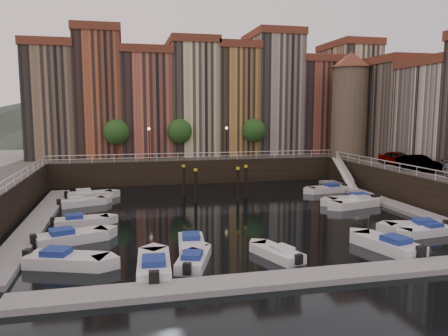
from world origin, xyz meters
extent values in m
plane|color=black|center=(0.00, 0.00, 0.00)|extent=(200.00, 200.00, 0.00)
cube|color=black|center=(0.00, 26.00, 1.50)|extent=(80.00, 20.00, 3.00)
cube|color=gray|center=(-16.20, -1.00, 0.17)|extent=(2.00, 28.00, 0.35)
cube|color=gray|center=(16.20, -1.00, 0.17)|extent=(2.00, 28.00, 0.35)
cube|color=gray|center=(0.00, -17.00, 0.17)|extent=(30.00, 2.00, 0.35)
cone|color=#2D382D|center=(-30.00, 110.00, 7.00)|extent=(80.00, 80.00, 14.00)
cone|color=#2D382D|center=(5.00, 110.00, 9.00)|extent=(100.00, 100.00, 18.00)
cone|color=#2D382D|center=(40.00, 110.00, 6.00)|extent=(70.00, 70.00, 12.00)
cube|color=#7F6951|center=(-18.00, 23.50, 10.00)|extent=(6.00, 10.00, 14.00)
cube|color=brown|center=(-18.00, 23.50, 17.50)|extent=(6.30, 10.30, 1.00)
cube|color=#A35333|center=(-12.10, 23.50, 11.00)|extent=(5.80, 10.00, 16.00)
cube|color=brown|center=(-12.10, 23.50, 19.50)|extent=(6.10, 10.30, 1.00)
cube|color=#B15C48|center=(-5.95, 23.50, 9.75)|extent=(6.50, 10.00, 13.50)
cube|color=brown|center=(-5.95, 23.50, 17.00)|extent=(6.80, 10.30, 1.00)
cube|color=beige|center=(0.40, 23.50, 10.50)|extent=(6.20, 10.00, 15.00)
cube|color=brown|center=(0.40, 23.50, 18.50)|extent=(6.50, 10.30, 1.00)
cube|color=#BA8844|center=(6.30, 23.50, 10.25)|extent=(5.60, 10.00, 14.50)
cube|color=brown|center=(6.30, 23.50, 18.00)|extent=(5.90, 10.30, 1.00)
cube|color=#A6978A|center=(12.30, 23.50, 11.25)|extent=(6.40, 10.00, 16.50)
cube|color=brown|center=(12.30, 23.50, 20.00)|extent=(6.70, 10.30, 1.00)
cube|color=brown|center=(18.50, 23.50, 9.50)|extent=(6.00, 10.00, 13.00)
cube|color=brown|center=(18.50, 23.50, 16.50)|extent=(6.30, 10.30, 1.00)
cube|color=beige|center=(24.45, 23.50, 10.75)|extent=(5.90, 10.00, 15.50)
cube|color=brown|center=(24.45, 23.50, 19.00)|extent=(6.20, 10.30, 1.00)
cube|color=#716455|center=(26.50, 12.00, 9.00)|extent=(9.00, 8.00, 12.00)
cube|color=brown|center=(26.50, 12.00, 15.50)|extent=(9.30, 8.30, 1.00)
cylinder|color=#6B5B4C|center=(20.00, 14.50, 9.00)|extent=(4.60, 4.60, 12.00)
cone|color=brown|center=(20.00, 14.50, 15.80)|extent=(5.20, 5.20, 2.00)
cylinder|color=black|center=(-10.00, 18.20, 4.20)|extent=(0.30, 0.30, 2.40)
sphere|color=#1E4719|center=(-10.00, 18.20, 6.60)|extent=(3.20, 3.20, 3.20)
cylinder|color=black|center=(-2.00, 18.20, 4.20)|extent=(0.30, 0.30, 2.40)
sphere|color=#1E4719|center=(-2.00, 18.20, 6.60)|extent=(3.20, 3.20, 3.20)
cylinder|color=black|center=(8.00, 18.20, 4.20)|extent=(0.30, 0.30, 2.40)
sphere|color=#1E4719|center=(8.00, 18.20, 6.60)|extent=(3.20, 3.20, 3.20)
cylinder|color=black|center=(-6.00, 17.20, 5.00)|extent=(0.12, 0.12, 4.00)
sphere|color=#FFD88C|center=(-6.00, 17.20, 7.00)|extent=(0.36, 0.36, 0.36)
cylinder|color=black|center=(4.00, 17.20, 5.00)|extent=(0.12, 0.12, 4.00)
sphere|color=#FFD88C|center=(4.00, 17.20, 7.00)|extent=(0.36, 0.36, 0.36)
cube|color=white|center=(0.00, 16.00, 3.95)|extent=(36.00, 0.08, 0.08)
cube|color=white|center=(0.00, 16.00, 3.50)|extent=(36.00, 0.06, 0.06)
cube|color=white|center=(18.00, -1.00, 3.95)|extent=(0.08, 34.00, 0.08)
cube|color=white|center=(18.00, -1.00, 3.50)|extent=(0.06, 34.00, 0.06)
cube|color=white|center=(-18.00, -1.00, 3.95)|extent=(0.08, 34.00, 0.08)
cube|color=white|center=(-18.00, -1.00, 3.50)|extent=(0.06, 34.00, 0.06)
cube|color=white|center=(17.10, 10.00, 1.75)|extent=(2.78, 8.26, 2.81)
cube|color=white|center=(17.10, 10.00, 2.25)|extent=(1.93, 8.32, 3.65)
cylinder|color=black|center=(-2.17, 4.54, 1.50)|extent=(0.32, 0.32, 3.60)
cylinder|color=gold|center=(-2.17, 4.54, 3.35)|extent=(0.36, 0.36, 0.25)
cylinder|color=black|center=(-2.92, 7.94, 1.50)|extent=(0.32, 0.32, 3.60)
cylinder|color=gold|center=(-2.92, 7.94, 3.35)|extent=(0.36, 0.36, 0.25)
cylinder|color=black|center=(2.27, 4.76, 1.50)|extent=(0.32, 0.32, 3.60)
cylinder|color=gold|center=(2.27, 4.76, 3.35)|extent=(0.36, 0.36, 0.25)
cylinder|color=black|center=(3.53, 6.17, 1.50)|extent=(0.32, 0.32, 3.60)
cylinder|color=gold|center=(3.53, 6.17, 3.35)|extent=(0.36, 0.36, 0.25)
cube|color=silver|center=(-12.58, -11.80, 0.32)|extent=(5.09, 3.32, 0.81)
cube|color=navy|center=(-13.19, -11.58, 0.81)|extent=(1.86, 1.73, 0.54)
cube|color=black|center=(-14.91, -10.96, 0.59)|extent=(0.54, 0.63, 0.76)
cube|color=silver|center=(-12.86, -6.81, 0.33)|extent=(5.13, 3.38, 0.82)
cube|color=navy|center=(-13.47, -7.03, 0.82)|extent=(1.88, 1.75, 0.54)
cube|color=black|center=(-15.21, -7.67, 0.60)|extent=(0.54, 0.64, 0.76)
cube|color=silver|center=(-12.60, -2.09, 0.29)|extent=(4.38, 2.22, 0.71)
cube|color=navy|center=(-13.17, -2.17, 0.71)|extent=(1.49, 1.33, 0.48)
cube|color=black|center=(-14.77, -2.41, 0.52)|extent=(0.40, 0.52, 0.67)
cube|color=silver|center=(-13.21, 5.75, 0.29)|extent=(4.55, 2.98, 0.72)
cube|color=silver|center=(-13.76, 5.56, 0.72)|extent=(1.66, 1.55, 0.48)
cube|color=black|center=(-15.30, 5.00, 0.53)|extent=(0.48, 0.57, 0.68)
cube|color=silver|center=(-12.77, 9.25, 0.31)|extent=(4.79, 2.47, 0.78)
cube|color=silver|center=(-13.39, 9.15, 0.78)|extent=(1.63, 1.46, 0.52)
cube|color=black|center=(-15.13, 8.87, 0.57)|extent=(0.44, 0.57, 0.73)
cube|color=silver|center=(12.73, -10.75, 0.27)|extent=(4.17, 2.00, 0.68)
cube|color=navy|center=(13.27, -10.68, 0.68)|extent=(1.39, 1.23, 0.46)
cube|color=black|center=(14.81, -10.51, 0.50)|extent=(0.37, 0.49, 0.64)
cube|color=silver|center=(12.55, -9.83, 0.30)|extent=(4.68, 2.67, 0.75)
cube|color=navy|center=(13.13, -9.96, 0.75)|extent=(1.64, 1.49, 0.50)
cube|color=black|center=(14.79, -10.36, 0.55)|extent=(0.46, 0.57, 0.70)
cube|color=silver|center=(12.44, -0.87, 0.33)|extent=(5.10, 2.95, 0.82)
cube|color=silver|center=(13.07, -0.71, 0.82)|extent=(1.79, 1.63, 0.54)
cube|color=black|center=(14.87, -0.27, 0.60)|extent=(0.50, 0.62, 0.76)
cube|color=silver|center=(12.83, 0.13, 0.34)|extent=(5.02, 2.11, 0.84)
cube|color=navy|center=(13.51, 0.11, 0.84)|extent=(1.63, 1.41, 0.56)
cube|color=black|center=(15.41, 0.03, 0.62)|extent=(0.42, 0.58, 0.79)
cube|color=silver|center=(13.34, 6.83, 0.30)|extent=(4.52, 2.08, 0.75)
cube|color=navy|center=(13.94, 6.88, 0.75)|extent=(1.50, 1.32, 0.50)
cube|color=black|center=(15.63, 7.03, 0.55)|extent=(0.39, 0.53, 0.70)
cube|color=silver|center=(-7.59, -13.82, 0.33)|extent=(2.14, 4.89, 0.82)
cube|color=navy|center=(-7.63, -14.47, 0.82)|extent=(1.40, 1.60, 0.54)
cube|color=black|center=(-7.75, -16.32, 0.60)|extent=(0.57, 0.41, 0.76)
cube|color=silver|center=(-5.16, -13.10, 0.28)|extent=(2.83, 4.40, 0.70)
cube|color=navy|center=(-5.34, -13.63, 0.70)|extent=(1.48, 1.60, 0.47)
cube|color=black|center=(-5.86, -15.13, 0.51)|extent=(0.55, 0.46, 0.65)
cube|color=silver|center=(0.14, -13.07, 0.26)|extent=(2.73, 4.13, 0.66)
cube|color=silver|center=(0.32, -13.56, 0.66)|extent=(1.41, 1.51, 0.44)
cube|color=black|center=(0.83, -14.96, 0.48)|extent=(0.52, 0.44, 0.61)
cube|color=silver|center=(7.78, -13.33, 0.33)|extent=(3.15, 5.23, 0.84)
cube|color=navy|center=(7.96, -13.97, 0.84)|extent=(1.71, 1.86, 0.56)
cube|color=black|center=(8.47, -15.80, 0.61)|extent=(0.64, 0.53, 0.78)
imported|color=gray|center=(21.24, 5.38, 3.78)|extent=(3.06, 4.89, 1.55)
imported|color=gray|center=(20.32, 0.59, 3.79)|extent=(2.41, 5.02, 1.59)
cube|color=silver|center=(-4.89, -10.44, 0.30)|extent=(2.13, 4.48, 0.74)
cube|color=navy|center=(-4.83, -9.85, 0.74)|extent=(1.32, 1.50, 0.49)
cube|color=black|center=(-4.65, -8.19, 0.54)|extent=(0.53, 0.40, 0.69)
camera|label=1|loc=(-9.06, -38.25, 9.19)|focal=35.00mm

